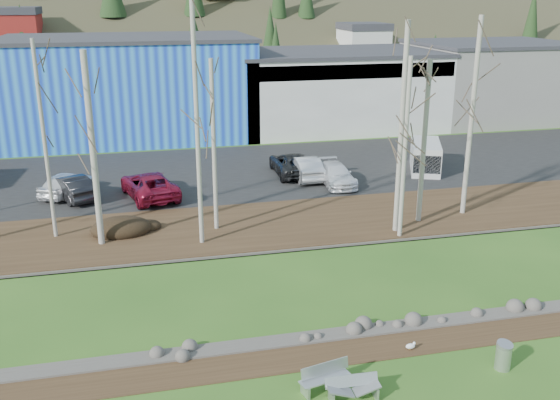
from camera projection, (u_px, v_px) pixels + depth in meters
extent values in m
plane|color=#2D561B|center=(348.00, 389.00, 19.36)|extent=(200.00, 200.00, 0.00)
cube|color=#382616|center=(328.00, 352.00, 21.29)|extent=(80.00, 1.80, 0.03)
cube|color=#382616|center=(257.00, 226.00, 32.73)|extent=(80.00, 7.00, 0.15)
cube|color=black|center=(226.00, 173.00, 42.42)|extent=(80.00, 14.00, 0.14)
cube|color=blue|center=(130.00, 88.00, 52.80)|extent=(20.00, 12.00, 8.00)
cube|color=#333338|center=(126.00, 38.00, 51.49)|extent=(20.40, 12.24, 0.30)
cube|color=#BBBCB8|center=(332.00, 90.00, 56.97)|extent=(18.00, 12.00, 6.50)
cube|color=#333338|center=(333.00, 52.00, 55.90)|extent=(18.36, 12.24, 0.30)
cube|color=navy|center=(355.00, 72.00, 50.78)|extent=(17.64, 0.20, 1.20)
cube|color=gray|center=(490.00, 82.00, 60.39)|extent=(14.00, 12.00, 7.00)
cube|color=#333338|center=(494.00, 43.00, 59.24)|extent=(14.28, 12.24, 0.30)
cube|color=silver|center=(305.00, 390.00, 18.95)|extent=(0.19, 0.51, 0.41)
cube|color=silver|center=(344.00, 379.00, 19.53)|extent=(0.19, 0.51, 0.41)
cube|color=silver|center=(325.00, 368.00, 19.29)|extent=(1.64, 0.48, 0.37)
cube|color=silver|center=(325.00, 378.00, 19.17)|extent=(1.72, 0.83, 0.05)
cube|color=silver|center=(331.00, 397.00, 18.64)|extent=(0.09, 0.51, 0.41)
cube|color=silver|center=(375.00, 391.00, 18.90)|extent=(0.09, 0.51, 0.41)
cube|color=silver|center=(351.00, 380.00, 18.84)|extent=(1.66, 0.23, 0.36)
cube|color=#959799|center=(340.00, 391.00, 18.64)|extent=(0.82, 0.49, 0.30)
cube|color=#959799|center=(367.00, 388.00, 18.79)|extent=(0.82, 0.49, 0.30)
cylinder|color=silver|center=(503.00, 357.00, 20.27)|extent=(0.64, 0.64, 0.88)
cylinder|color=gold|center=(410.00, 349.00, 21.41)|extent=(0.01, 0.01, 0.10)
cylinder|color=gold|center=(409.00, 349.00, 21.46)|extent=(0.01, 0.01, 0.10)
ellipsoid|color=white|center=(410.00, 346.00, 21.41)|extent=(0.34, 0.19, 0.19)
cube|color=gray|center=(411.00, 345.00, 21.40)|extent=(0.22, 0.12, 0.02)
sphere|color=white|center=(414.00, 343.00, 21.43)|extent=(0.11, 0.11, 0.11)
cone|color=gold|center=(416.00, 343.00, 21.45)|extent=(0.06, 0.04, 0.03)
ellipsoid|color=black|center=(121.00, 227.00, 31.47)|extent=(3.05, 2.15, 0.60)
cylinder|color=#B7B3A6|center=(45.00, 142.00, 29.62)|extent=(0.19, 0.19, 9.60)
cylinder|color=#B7B3A6|center=(93.00, 151.00, 28.79)|extent=(0.30, 0.30, 9.18)
cylinder|color=#B7B3A6|center=(197.00, 128.00, 28.60)|extent=(0.22, 0.22, 11.30)
cylinder|color=#B7B3A6|center=(214.00, 147.00, 30.83)|extent=(0.22, 0.22, 8.61)
cylinder|color=#B7B3A6|center=(405.00, 150.00, 29.81)|extent=(0.21, 0.21, 8.82)
cylinder|color=#B7B3A6|center=(401.00, 130.00, 30.28)|extent=(0.26, 0.26, 10.39)
cylinder|color=#B7B3A6|center=(424.00, 143.00, 31.95)|extent=(0.27, 0.27, 8.46)
cylinder|color=#B7B3A6|center=(472.00, 119.00, 32.81)|extent=(0.26, 0.26, 10.50)
imported|color=white|center=(66.00, 183.00, 37.33)|extent=(3.39, 4.44, 1.41)
imported|color=#232326|center=(71.00, 187.00, 36.59)|extent=(3.32, 4.54, 1.43)
imported|color=maroon|center=(149.00, 185.00, 36.85)|extent=(3.70, 5.86, 1.51)
imported|color=silver|center=(305.00, 167.00, 40.69)|extent=(1.57, 4.44, 1.46)
imported|color=black|center=(292.00, 164.00, 41.59)|extent=(2.50, 5.25, 1.45)
imported|color=white|center=(335.00, 174.00, 39.41)|extent=(1.85, 4.50, 1.30)
cube|color=white|center=(425.00, 156.00, 42.45)|extent=(3.44, 4.82, 1.95)
cube|color=black|center=(427.00, 163.00, 40.80)|extent=(1.98, 1.54, 1.21)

